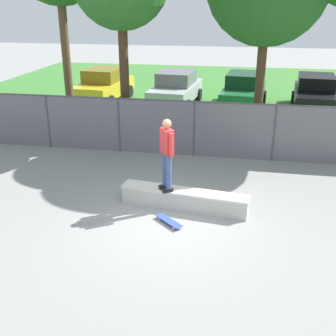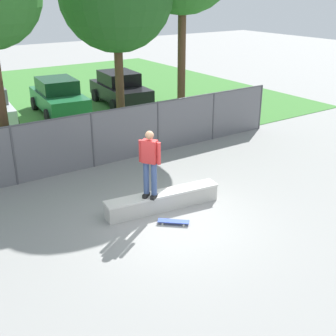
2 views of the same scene
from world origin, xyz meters
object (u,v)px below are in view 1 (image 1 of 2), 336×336
(concrete_ledge, at_px, (184,199))
(car_black, at_px, (315,93))
(skateboard, at_px, (169,221))
(car_silver, at_px, (176,89))
(skateboarder, at_px, (167,152))
(car_green, at_px, (244,91))
(car_yellow, at_px, (104,85))

(concrete_ledge, relative_size, car_black, 0.75)
(concrete_ledge, distance_m, car_black, 11.83)
(concrete_ledge, bearing_deg, car_black, 67.15)
(skateboard, distance_m, car_black, 12.71)
(concrete_ledge, bearing_deg, car_silver, 100.31)
(skateboard, relative_size, car_black, 0.17)
(skateboarder, height_order, car_silver, skateboarder)
(concrete_ledge, height_order, car_black, car_black)
(skateboard, xyz_separation_m, car_green, (1.56, 11.77, 0.77))
(car_silver, height_order, car_black, same)
(concrete_ledge, xyz_separation_m, skateboarder, (-0.43, -0.06, 1.25))
(car_yellow, bearing_deg, car_silver, -3.39)
(car_green, bearing_deg, car_silver, -178.61)
(skateboard, bearing_deg, car_black, 67.65)
(skateboarder, bearing_deg, concrete_ledge, 7.81)
(car_silver, bearing_deg, skateboard, -81.56)
(car_black, bearing_deg, skateboard, -112.35)
(car_silver, bearing_deg, skateboarder, -81.95)
(concrete_ledge, relative_size, skateboarder, 1.80)
(car_yellow, distance_m, car_silver, 3.78)
(skateboard, height_order, car_yellow, car_yellow)
(skateboarder, bearing_deg, car_yellow, 115.52)
(car_silver, height_order, car_green, same)
(car_yellow, relative_size, car_black, 1.00)
(skateboard, distance_m, car_green, 11.90)
(skateboarder, bearing_deg, car_green, 80.95)
(concrete_ledge, height_order, car_silver, car_silver)
(skateboard, height_order, car_green, car_green)
(concrete_ledge, bearing_deg, skateboard, -105.67)
(skateboarder, height_order, car_yellow, skateboarder)
(concrete_ledge, relative_size, car_yellow, 0.75)
(car_green, relative_size, car_black, 1.00)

